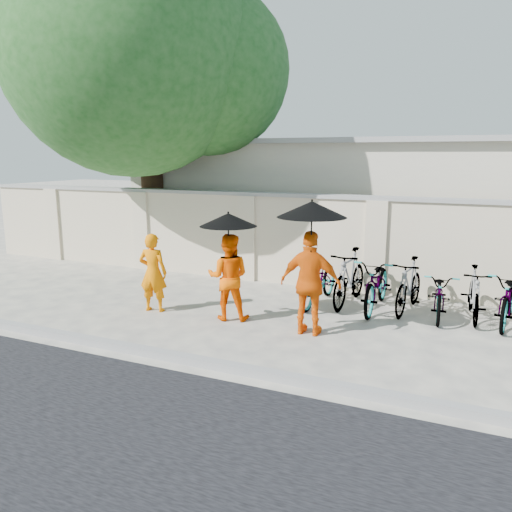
% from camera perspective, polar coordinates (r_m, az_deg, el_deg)
% --- Properties ---
extents(ground, '(80.00, 80.00, 0.00)m').
position_cam_1_polar(ground, '(8.87, -3.50, -7.82)').
color(ground, beige).
extents(kerb, '(40.00, 0.16, 0.12)m').
position_cam_1_polar(kerb, '(7.48, -9.58, -11.24)').
color(kerb, gray).
rests_on(kerb, ground).
extents(compound_wall, '(20.00, 0.30, 2.00)m').
position_cam_1_polar(compound_wall, '(11.18, 8.59, 1.42)').
color(compound_wall, '#C5B596').
rests_on(compound_wall, ground).
extents(building_behind, '(14.00, 6.00, 3.20)m').
position_cam_1_polar(building_behind, '(14.61, 16.45, 5.81)').
color(building_behind, '#B9B1A0').
rests_on(building_behind, ground).
extents(shade_tree, '(6.70, 6.20, 8.20)m').
position_cam_1_polar(shade_tree, '(13.02, -12.77, 20.82)').
color(shade_tree, '#392013').
rests_on(shade_tree, ground).
extents(monk_left, '(0.60, 0.45, 1.50)m').
position_cam_1_polar(monk_left, '(9.61, -11.69, -1.87)').
color(monk_left, orange).
rests_on(monk_left, ground).
extents(monk_center, '(0.90, 0.79, 1.57)m').
position_cam_1_polar(monk_center, '(8.95, -3.17, -2.41)').
color(monk_center, '#FF5B00').
rests_on(monk_center, ground).
extents(parasol_center, '(1.00, 1.00, 1.06)m').
position_cam_1_polar(parasol_center, '(8.66, -3.19, 4.16)').
color(parasol_center, black).
rests_on(parasol_center, ground).
extents(monk_right, '(1.03, 0.45, 1.74)m').
position_cam_1_polar(monk_right, '(8.20, 6.25, -3.13)').
color(monk_right, '#E75B08').
rests_on(monk_right, ground).
extents(parasol_right, '(1.11, 1.11, 1.24)m').
position_cam_1_polar(parasol_right, '(7.90, 6.40, 5.33)').
color(parasol_right, black).
rests_on(parasol_right, ground).
extents(bike_0, '(0.76, 1.93, 0.99)m').
position_cam_1_polar(bike_0, '(10.00, 7.24, -2.67)').
color(bike_0, '#999999').
rests_on(bike_0, ground).
extents(bike_1, '(0.67, 1.89, 1.11)m').
position_cam_1_polar(bike_1, '(10.01, 10.64, -2.42)').
color(bike_1, '#999999').
rests_on(bike_1, ground).
extents(bike_2, '(0.70, 1.97, 1.04)m').
position_cam_1_polar(bike_2, '(9.81, 13.71, -3.08)').
color(bike_2, '#999999').
rests_on(bike_2, ground).
extents(bike_3, '(0.70, 1.75, 1.03)m').
position_cam_1_polar(bike_3, '(9.84, 17.07, -3.25)').
color(bike_3, '#999999').
rests_on(bike_3, ground).
extents(bike_4, '(0.69, 1.69, 0.87)m').
position_cam_1_polar(bike_4, '(9.71, 20.29, -4.13)').
color(bike_4, '#999999').
rests_on(bike_4, ground).
extents(bike_5, '(0.59, 1.63, 0.96)m').
position_cam_1_polar(bike_5, '(9.80, 23.67, -3.98)').
color(bike_5, '#999999').
rests_on(bike_5, ground).
extents(bike_6, '(0.89, 1.92, 0.97)m').
position_cam_1_polar(bike_6, '(9.79, 26.99, -4.26)').
color(bike_6, '#999999').
rests_on(bike_6, ground).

